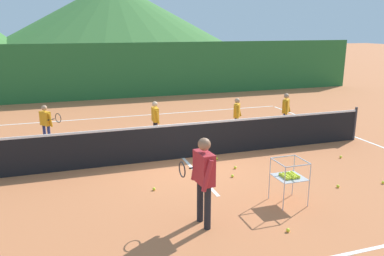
% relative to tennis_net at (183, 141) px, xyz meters
% --- Properties ---
extents(ground_plane, '(120.00, 120.00, 0.00)m').
position_rel_tennis_net_xyz_m(ground_plane, '(0.00, 0.00, -0.50)').
color(ground_plane, '#C67042').
extents(line_baseline_far, '(11.79, 0.08, 0.01)m').
position_rel_tennis_net_xyz_m(line_baseline_far, '(0.00, 5.51, -0.50)').
color(line_baseline_far, white).
rests_on(line_baseline_far, ground).
extents(line_sideline_east, '(0.08, 10.67, 0.01)m').
position_rel_tennis_net_xyz_m(line_sideline_east, '(5.89, 0.00, -0.50)').
color(line_sideline_east, white).
rests_on(line_sideline_east, ground).
extents(line_service_center, '(0.08, 5.12, 0.01)m').
position_rel_tennis_net_xyz_m(line_service_center, '(0.00, 0.00, -0.50)').
color(line_service_center, white).
rests_on(line_service_center, ground).
extents(tennis_net, '(11.31, 0.08, 1.05)m').
position_rel_tennis_net_xyz_m(tennis_net, '(0.00, 0.00, 0.00)').
color(tennis_net, '#333338').
rests_on(tennis_net, ground).
extents(instructor, '(0.48, 0.73, 1.63)m').
position_rel_tennis_net_xyz_m(instructor, '(-0.71, -3.57, 0.48)').
color(instructor, black).
rests_on(instructor, ground).
extents(student_0, '(0.63, 0.48, 1.21)m').
position_rel_tennis_net_xyz_m(student_0, '(-3.51, 2.49, 0.23)').
color(student_0, navy).
rests_on(student_0, ground).
extents(student_1, '(0.23, 0.49, 1.24)m').
position_rel_tennis_net_xyz_m(student_1, '(-0.32, 1.89, 0.25)').
color(student_1, black).
rests_on(student_1, ground).
extents(student_2, '(0.41, 0.47, 1.23)m').
position_rel_tennis_net_xyz_m(student_2, '(2.34, 1.67, 0.24)').
color(student_2, black).
rests_on(student_2, ground).
extents(student_3, '(0.47, 0.47, 1.30)m').
position_rel_tennis_net_xyz_m(student_3, '(4.13, 1.62, 0.28)').
color(student_3, navy).
rests_on(student_3, ground).
extents(ball_cart, '(0.58, 0.58, 0.90)m').
position_rel_tennis_net_xyz_m(ball_cart, '(1.23, -3.26, 0.08)').
color(ball_cart, '#B7B7BC').
rests_on(ball_cart, ground).
extents(tennis_ball_0, '(0.07, 0.07, 0.07)m').
position_rel_tennis_net_xyz_m(tennis_ball_0, '(2.69, -2.96, -0.47)').
color(tennis_ball_0, yellow).
rests_on(tennis_ball_0, ground).
extents(tennis_ball_2, '(0.07, 0.07, 0.07)m').
position_rel_tennis_net_xyz_m(tennis_ball_2, '(4.07, -1.33, -0.47)').
color(tennis_ball_2, yellow).
rests_on(tennis_ball_2, ground).
extents(tennis_ball_3, '(0.07, 0.07, 0.07)m').
position_rel_tennis_net_xyz_m(tennis_ball_3, '(3.80, -3.10, -0.47)').
color(tennis_ball_3, yellow).
rests_on(tennis_ball_3, ground).
extents(tennis_ball_4, '(0.07, 0.07, 0.07)m').
position_rel_tennis_net_xyz_m(tennis_ball_4, '(-1.22, -1.83, -0.47)').
color(tennis_ball_4, yellow).
rests_on(tennis_ball_4, ground).
extents(tennis_ball_5, '(0.07, 0.07, 0.07)m').
position_rel_tennis_net_xyz_m(tennis_ball_5, '(0.60, -4.28, -0.47)').
color(tennis_ball_5, yellow).
rests_on(tennis_ball_5, ground).
extents(tennis_ball_6, '(0.07, 0.07, 0.07)m').
position_rel_tennis_net_xyz_m(tennis_ball_6, '(1.01, -1.18, -0.47)').
color(tennis_ball_6, yellow).
rests_on(tennis_ball_6, ground).
extents(tennis_ball_9, '(0.07, 0.07, 0.07)m').
position_rel_tennis_net_xyz_m(tennis_ball_9, '(0.82, -0.40, -0.47)').
color(tennis_ball_9, yellow).
rests_on(tennis_ball_9, ground).
extents(tennis_ball_11, '(0.07, 0.07, 0.07)m').
position_rel_tennis_net_xyz_m(tennis_ball_11, '(0.71, -1.67, -0.47)').
color(tennis_ball_11, yellow).
rests_on(tennis_ball_11, ground).
extents(windscreen_fence, '(25.93, 0.08, 2.71)m').
position_rel_tennis_net_xyz_m(windscreen_fence, '(0.00, 9.60, 0.86)').
color(windscreen_fence, '#286B33').
rests_on(windscreen_fence, ground).
extents(hill_0, '(46.28, 46.28, 12.25)m').
position_rel_tennis_net_xyz_m(hill_0, '(7.37, 71.93, 5.63)').
color(hill_0, '#427A38').
rests_on(hill_0, ground).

